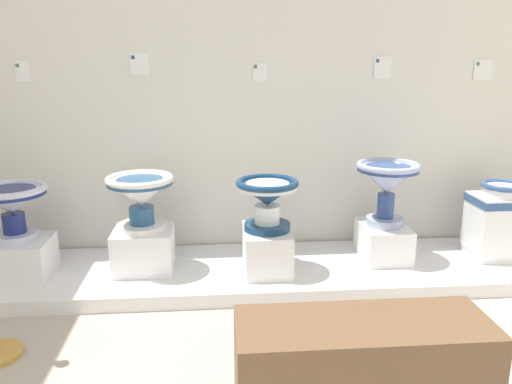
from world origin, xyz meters
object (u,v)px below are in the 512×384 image
info_placard_second (140,64)px  info_placard_third (260,72)px  antique_toilet_rightmost (11,202)px  info_placard_first (23,71)px  plinth_block_rightmost (19,258)px  antique_toilet_slender_white (387,180)px  plinth_block_slender_white (383,241)px  info_placard_fourth (382,67)px  plinth_block_tall_cobalt (267,250)px  antique_toilet_leftmost (499,216)px  antique_toilet_squat_floral (140,193)px  info_placard_fifth (483,70)px  plinth_block_leftmost (495,253)px  plinth_block_squat_floral (144,249)px  museum_bench (362,367)px  antique_toilet_tall_cobalt (267,196)px

info_placard_second → info_placard_third: (0.79, -0.00, -0.05)m
antique_toilet_rightmost → info_placard_first: size_ratio=3.27×
plinth_block_rightmost → antique_toilet_slender_white: bearing=2.4°
plinth_block_slender_white → info_placard_fourth: (0.04, 0.35, 1.13)m
plinth_block_tall_cobalt → info_placard_third: size_ratio=3.40×
plinth_block_tall_cobalt → antique_toilet_leftmost: (1.57, 0.10, 0.15)m
antique_toilet_rightmost → info_placard_first: 0.87m
antique_toilet_leftmost → info_placard_fourth: 1.26m
plinth_block_tall_cobalt → info_placard_first: 1.94m
plinth_block_rightmost → info_placard_second: 1.44m
antique_toilet_squat_floral → info_placard_fifth: 2.47m
antique_toilet_slender_white → plinth_block_leftmost: antique_toilet_slender_white is taller
plinth_block_squat_floral → info_placard_third: (0.77, 0.41, 1.08)m
plinth_block_slender_white → plinth_block_rightmost: bearing=-177.6°
plinth_block_tall_cobalt → info_placard_second: size_ratio=2.79×
plinth_block_slender_white → info_placard_second: 1.99m
info_placard_third → plinth_block_tall_cobalt: bearing=-89.4°
plinth_block_slender_white → museum_bench: (-0.54, -1.37, -0.00)m
antique_toilet_tall_cobalt → plinth_block_slender_white: (0.80, 0.14, -0.37)m
plinth_block_squat_floral → plinth_block_rightmost: bearing=-177.2°
antique_toilet_tall_cobalt → info_placard_fourth: size_ratio=2.56×
plinth_block_slender_white → museum_bench: museum_bench is taller
plinth_block_leftmost → info_placard_second: info_placard_second is taller
antique_toilet_tall_cobalt → antique_toilet_slender_white: bearing=9.8°
info_placard_second → info_placard_fifth: (2.34, 0.00, -0.04)m
plinth_block_slender_white → info_placard_first: bearing=171.5°
plinth_block_squat_floral → info_placard_first: (-0.76, 0.41, 1.09)m
antique_toilet_tall_cobalt → info_placard_third: info_placard_third is taller
plinth_block_rightmost → info_placard_second: (0.74, 0.45, 1.15)m
info_placard_third → plinth_block_rightmost: bearing=-163.7°
info_placard_fifth → museum_bench: bearing=-127.1°
plinth_block_squat_floral → plinth_block_slender_white: 1.57m
antique_toilet_rightmost → info_placard_third: 1.75m
antique_toilet_slender_white → plinth_block_rightmost: bearing=-177.6°
info_placard_third → info_placard_fifth: size_ratio=0.83×
info_placard_first → plinth_block_squat_floral: bearing=-28.3°
museum_bench → antique_toilet_leftmost: bearing=45.3°
antique_toilet_squat_floral → plinth_block_slender_white: (1.57, 0.06, -0.38)m
plinth_block_tall_cobalt → museum_bench: (0.25, -1.23, -0.02)m
antique_toilet_leftmost → info_placard_fifth: bearing=92.8°
info_placard_third → info_placard_fifth: 1.55m
plinth_block_squat_floral → antique_toilet_leftmost: 2.35m
antique_toilet_rightmost → info_placard_fourth: (2.36, 0.45, 0.77)m
plinth_block_tall_cobalt → antique_toilet_leftmost: antique_toilet_leftmost is taller
antique_toilet_rightmost → info_placard_fifth: info_placard_fifth is taller
plinth_block_squat_floral → antique_toilet_slender_white: bearing=2.2°
info_placard_second → info_placard_first: bearing=-180.0°
plinth_block_squat_floral → info_placard_third: bearing=28.0°
antique_toilet_squat_floral → plinth_block_tall_cobalt: bearing=-5.7°
antique_toilet_tall_cobalt → plinth_block_leftmost: 1.64m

